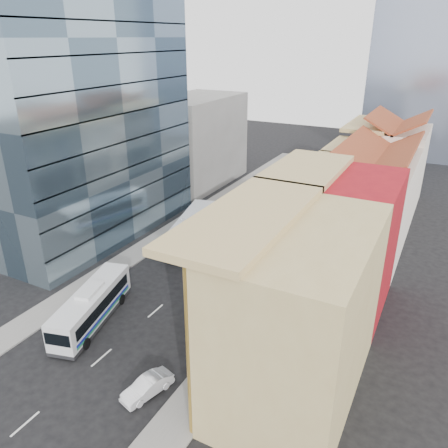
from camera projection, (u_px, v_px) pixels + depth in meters
The scene contains 14 objects.
ground at pixel (92, 366), 32.54m from camera, with size 200.00×200.00×0.00m, color black.
sidewalk_right at pixel (297, 265), 46.81m from camera, with size 3.00×90.00×0.15m, color slate.
sidewalk_left at pixel (166, 234), 54.04m from camera, with size 3.00×90.00×0.15m, color slate.
shophouse_tan at pixel (299, 315), 28.29m from camera, with size 8.00×14.00×12.00m, color tan.
shophouse_red at pixel (343, 243), 38.05m from camera, with size 8.00×10.00×12.00m, color maroon.
shophouse_cream_near at pixel (364, 217), 46.18m from camera, with size 8.00×9.00×10.00m, color silver.
shophouse_cream_mid at pixel (379, 192), 53.51m from camera, with size 8.00×9.00×10.00m, color silver.
shophouse_cream_far at pixel (392, 167), 61.85m from camera, with size 8.00×12.00×11.00m, color silver.
office_tower at pixel (82, 109), 49.31m from camera, with size 12.00×26.00×30.00m, color #3E5263.
office_block_far at pixel (196, 141), 70.77m from camera, with size 10.00×18.00×14.00m, color gray.
bus_left_near at pixel (92, 305), 36.95m from camera, with size 2.41×10.31×3.31m, color silver, non-canonical shape.
bus_left_far at pixel (192, 228), 51.26m from camera, with size 2.71×11.55×3.71m, color silver, non-canonical shape.
bus_right at pixel (239, 277), 41.46m from camera, with size 2.30×9.83×3.15m, color white, non-canonical shape.
sedan_right at pixel (147, 387), 29.75m from camera, with size 1.32×3.78×1.25m, color silver.
Camera 1 is at (20.63, -18.22, 22.60)m, focal length 35.00 mm.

